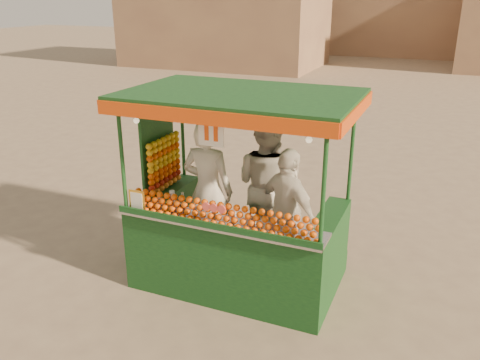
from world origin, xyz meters
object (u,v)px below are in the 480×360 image
at_px(vendor_middle, 267,184).
at_px(vendor_right, 288,212).
at_px(juice_cart, 231,226).
at_px(vendor_left, 208,190).

relative_size(vendor_middle, vendor_right, 1.16).
xyz_separation_m(juice_cart, vendor_right, (0.72, 0.09, 0.28)).
relative_size(juice_cart, vendor_left, 1.49).
height_order(vendor_left, vendor_middle, vendor_middle).
bearing_deg(vendor_left, vendor_middle, -143.63).
distance_m(vendor_left, vendor_middle, 0.80).
bearing_deg(juice_cart, vendor_middle, 64.41).
height_order(juice_cart, vendor_middle, juice_cart).
bearing_deg(juice_cart, vendor_right, 7.33).
distance_m(juice_cart, vendor_middle, 0.75).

